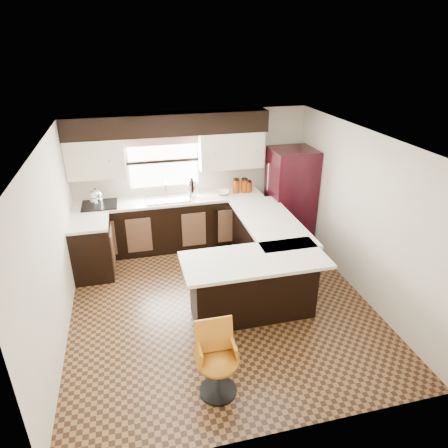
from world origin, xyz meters
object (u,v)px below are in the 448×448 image
object	(u,v)px
peninsula_long	(266,249)
peninsula_return	(253,287)
refrigerator	(290,197)
bar_chair	(218,363)

from	to	relation	value
peninsula_long	peninsula_return	distance (m)	1.11
peninsula_long	refrigerator	world-z (taller)	refrigerator
peninsula_long	peninsula_return	xyz separation A→B (m)	(-0.53, -0.97, 0.00)
peninsula_return	bar_chair	world-z (taller)	peninsula_return
peninsula_return	bar_chair	distance (m)	1.44
peninsula_long	refrigerator	xyz separation A→B (m)	(0.80, 1.00, 0.43)
peninsula_long	bar_chair	world-z (taller)	peninsula_long
peninsula_long	refrigerator	bearing A→B (deg)	51.43
peninsula_long	peninsula_return	bearing A→B (deg)	-118.30
refrigerator	bar_chair	xyz separation A→B (m)	(-2.10, -3.20, -0.46)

